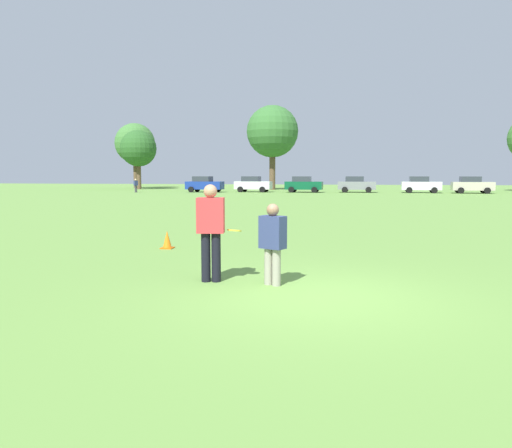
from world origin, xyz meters
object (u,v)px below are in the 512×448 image
parked_car_near_right (421,185)px  bystander_sideline_watcher (136,185)px  traffic_cone (167,240)px  parked_car_center (303,184)px  parked_car_mid_right (356,184)px  player_thrower (211,227)px  parked_car_far_right (472,185)px  parked_car_near_left (204,184)px  frisbee (234,230)px  parked_car_mid_left (253,184)px  player_defender (273,240)px

parked_car_near_right → bystander_sideline_watcher: parked_car_near_right is taller
traffic_cone → parked_car_near_right: (13.06, 43.38, 0.69)m
parked_car_center → parked_car_mid_right: 6.01m
player_thrower → bystander_sideline_watcher: 47.22m
traffic_cone → parked_car_center: bearing=89.8°
player_thrower → parked_car_far_right: 49.35m
player_thrower → bystander_sideline_watcher: player_thrower is taller
player_thrower → parked_car_near_left: 46.85m
player_thrower → parked_car_far_right: player_thrower is taller
traffic_cone → parked_car_near_right: parked_car_near_right is taller
traffic_cone → parked_car_near_left: bearing=105.2°
player_thrower → parked_car_mid_right: (3.80, 47.21, -0.11)m
traffic_cone → bystander_sideline_watcher: bearing=115.5°
traffic_cone → bystander_sideline_watcher: size_ratio=0.31×
frisbee → parked_car_near_left: (-13.88, 44.70, -0.04)m
parked_car_near_left → parked_car_center: bearing=7.2°
parked_car_mid_left → bystander_sideline_watcher: bearing=-162.9°
parked_car_near_right → parked_car_center: bearing=-176.4°
player_defender → parked_car_mid_right: parked_car_mid_right is taller
parked_car_center → parked_car_near_left: bearing=-172.8°
frisbee → bystander_sideline_watcher: bearing=116.7°
parked_car_mid_right → parked_car_far_right: 12.23m
parked_car_far_right → bystander_sideline_watcher: bearing=-173.4°
parked_car_mid_left → parked_car_near_left: bearing=-165.1°
player_thrower → parked_car_mid_right: 47.37m
parked_car_far_right → bystander_sideline_watcher: 37.04m
player_defender → bystander_sideline_watcher: bystander_sideline_watcher is taller
traffic_cone → parked_car_near_right: bearing=73.2°
player_thrower → parked_car_mid_left: (-8.04, 46.32, -0.11)m
frisbee → parked_car_far_right: size_ratio=0.06×
frisbee → parked_car_mid_left: parked_car_mid_left is taller
player_thrower → player_defender: bearing=-3.6°
parked_car_near_left → parked_car_near_right: (24.23, 2.24, 0.00)m
parked_car_mid_left → parked_car_far_right: same height
parked_car_mid_left → bystander_sideline_watcher: size_ratio=2.76×
parked_car_center → bystander_sideline_watcher: bearing=-168.2°
parked_car_mid_left → bystander_sideline_watcher: 13.33m
parked_car_mid_right → bystander_sideline_watcher: parked_car_mid_right is taller
player_thrower → parked_car_near_right: size_ratio=0.43×
player_defender → traffic_cone: size_ratio=3.11×
player_defender → parked_car_near_left: parked_car_near_left is taller
parked_car_near_left → bystander_sideline_watcher: size_ratio=2.76×
parked_car_center → parked_car_far_right: size_ratio=1.00×
parked_car_center → parked_car_mid_left: bearing=179.9°
traffic_cone → parked_car_far_right: size_ratio=0.11×
player_defender → parked_car_near_right: size_ratio=0.35×
parked_car_mid_right → parked_car_near_right: same height
parked_car_near_right → parked_car_far_right: same height
parked_car_mid_left → parked_car_far_right: 24.05m
frisbee → parked_car_near_right: bearing=77.6°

